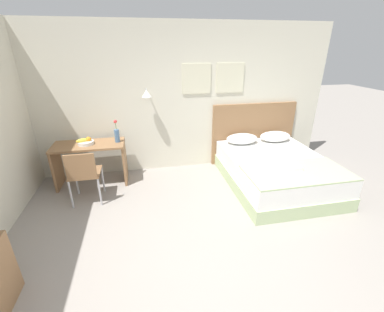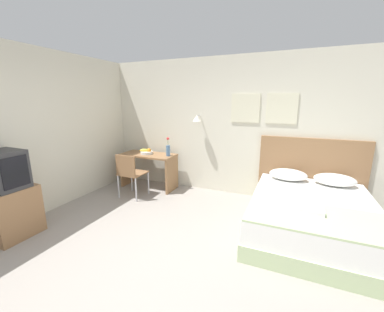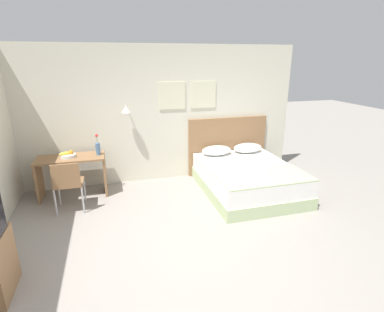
{
  "view_description": "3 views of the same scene",
  "coord_description": "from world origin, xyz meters",
  "px_view_note": "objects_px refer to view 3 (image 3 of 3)",
  "views": [
    {
      "loc": [
        -0.66,
        -1.99,
        2.27
      ],
      "look_at": [
        0.02,
        1.43,
        0.74
      ],
      "focal_mm": 24.0,
      "sensor_mm": 36.0,
      "label": 1
    },
    {
      "loc": [
        1.2,
        -1.8,
        1.83
      ],
      "look_at": [
        -0.22,
        1.49,
        0.99
      ],
      "focal_mm": 22.0,
      "sensor_mm": 36.0,
      "label": 2
    },
    {
      "loc": [
        -0.84,
        -3.1,
        2.4
      ],
      "look_at": [
        0.34,
        1.15,
        0.95
      ],
      "focal_mm": 28.0,
      "sensor_mm": 36.0,
      "label": 3
    }
  ],
  "objects_px": {
    "headboard": "(227,146)",
    "desk": "(72,169)",
    "folded_towel_near_foot": "(257,172)",
    "fruit_bowl": "(68,155)",
    "desk_chair": "(68,182)",
    "flower_vase": "(98,147)",
    "throw_blanket": "(264,177)",
    "pillow_left": "(217,150)",
    "bed": "(247,179)",
    "pillow_right": "(248,148)"
  },
  "relations": [
    {
      "from": "bed",
      "to": "desk_chair",
      "type": "height_order",
      "value": "desk_chair"
    },
    {
      "from": "fruit_bowl",
      "to": "folded_towel_near_foot",
      "type": "bearing_deg",
      "value": -19.89
    },
    {
      "from": "folded_towel_near_foot",
      "to": "desk",
      "type": "bearing_deg",
      "value": 159.76
    },
    {
      "from": "headboard",
      "to": "folded_towel_near_foot",
      "type": "xyz_separation_m",
      "value": [
        -0.05,
        -1.47,
        -0.04
      ]
    },
    {
      "from": "pillow_right",
      "to": "folded_towel_near_foot",
      "type": "bearing_deg",
      "value": -107.95
    },
    {
      "from": "desk",
      "to": "fruit_bowl",
      "type": "bearing_deg",
      "value": -163.8
    },
    {
      "from": "pillow_left",
      "to": "fruit_bowl",
      "type": "distance_m",
      "value": 2.8
    },
    {
      "from": "pillow_left",
      "to": "flower_vase",
      "type": "xyz_separation_m",
      "value": [
        -2.28,
        -0.07,
        0.26
      ]
    },
    {
      "from": "folded_towel_near_foot",
      "to": "flower_vase",
      "type": "relative_size",
      "value": 0.7
    },
    {
      "from": "bed",
      "to": "desk_chair",
      "type": "xyz_separation_m",
      "value": [
        -3.11,
        0.05,
        0.27
      ]
    },
    {
      "from": "headboard",
      "to": "desk_chair",
      "type": "height_order",
      "value": "headboard"
    },
    {
      "from": "bed",
      "to": "fruit_bowl",
      "type": "height_order",
      "value": "fruit_bowl"
    },
    {
      "from": "headboard",
      "to": "desk_chair",
      "type": "bearing_deg",
      "value": -162.48
    },
    {
      "from": "throw_blanket",
      "to": "desk",
      "type": "distance_m",
      "value": 3.36
    },
    {
      "from": "headboard",
      "to": "folded_towel_near_foot",
      "type": "relative_size",
      "value": 6.31
    },
    {
      "from": "bed",
      "to": "throw_blanket",
      "type": "relative_size",
      "value": 1.3
    },
    {
      "from": "pillow_right",
      "to": "desk",
      "type": "distance_m",
      "value": 3.45
    },
    {
      "from": "pillow_right",
      "to": "pillow_left",
      "type": "bearing_deg",
      "value": 180.0
    },
    {
      "from": "throw_blanket",
      "to": "desk",
      "type": "xyz_separation_m",
      "value": [
        -3.11,
        1.27,
        -0.01
      ]
    },
    {
      "from": "headboard",
      "to": "throw_blanket",
      "type": "distance_m",
      "value": 1.61
    },
    {
      "from": "folded_towel_near_foot",
      "to": "flower_vase",
      "type": "distance_m",
      "value": 2.84
    },
    {
      "from": "fruit_bowl",
      "to": "pillow_left",
      "type": "bearing_deg",
      "value": 1.68
    },
    {
      "from": "desk",
      "to": "fruit_bowl",
      "type": "distance_m",
      "value": 0.27
    },
    {
      "from": "pillow_right",
      "to": "throw_blanket",
      "type": "height_order",
      "value": "pillow_right"
    },
    {
      "from": "desk",
      "to": "headboard",
      "type": "bearing_deg",
      "value": 6.27
    },
    {
      "from": "desk_chair",
      "to": "headboard",
      "type": "bearing_deg",
      "value": 17.52
    },
    {
      "from": "throw_blanket",
      "to": "desk",
      "type": "bearing_deg",
      "value": 157.78
    },
    {
      "from": "desk",
      "to": "folded_towel_near_foot",
      "type": "bearing_deg",
      "value": -20.24
    },
    {
      "from": "flower_vase",
      "to": "desk",
      "type": "bearing_deg",
      "value": -179.12
    },
    {
      "from": "folded_towel_near_foot",
      "to": "desk_chair",
      "type": "xyz_separation_m",
      "value": [
        -3.06,
        0.49,
        -0.05
      ]
    },
    {
      "from": "pillow_right",
      "to": "desk_chair",
      "type": "height_order",
      "value": "desk_chair"
    },
    {
      "from": "headboard",
      "to": "desk_chair",
      "type": "xyz_separation_m",
      "value": [
        -3.11,
        -0.98,
        -0.08
      ]
    },
    {
      "from": "folded_towel_near_foot",
      "to": "throw_blanket",
      "type": "bearing_deg",
      "value": -72.15
    },
    {
      "from": "headboard",
      "to": "pillow_left",
      "type": "relative_size",
      "value": 2.81
    },
    {
      "from": "folded_towel_near_foot",
      "to": "desk_chair",
      "type": "height_order",
      "value": "desk_chair"
    },
    {
      "from": "pillow_right",
      "to": "fruit_bowl",
      "type": "height_order",
      "value": "fruit_bowl"
    },
    {
      "from": "folded_towel_near_foot",
      "to": "desk",
      "type": "xyz_separation_m",
      "value": [
        -3.06,
        1.13,
        -0.06
      ]
    },
    {
      "from": "flower_vase",
      "to": "pillow_right",
      "type": "bearing_deg",
      "value": 1.26
    },
    {
      "from": "pillow_left",
      "to": "flower_vase",
      "type": "distance_m",
      "value": 2.3
    },
    {
      "from": "folded_towel_near_foot",
      "to": "flower_vase",
      "type": "xyz_separation_m",
      "value": [
        -2.58,
        1.14,
        0.3
      ]
    },
    {
      "from": "desk_chair",
      "to": "fruit_bowl",
      "type": "xyz_separation_m",
      "value": [
        -0.04,
        0.63,
        0.26
      ]
    },
    {
      "from": "throw_blanket",
      "to": "fruit_bowl",
      "type": "distance_m",
      "value": 3.39
    },
    {
      "from": "desk",
      "to": "desk_chair",
      "type": "bearing_deg",
      "value": -89.78
    },
    {
      "from": "folded_towel_near_foot",
      "to": "fruit_bowl",
      "type": "relative_size",
      "value": 0.98
    },
    {
      "from": "bed",
      "to": "flower_vase",
      "type": "bearing_deg",
      "value": 165.16
    },
    {
      "from": "fruit_bowl",
      "to": "flower_vase",
      "type": "bearing_deg",
      "value": 1.9
    },
    {
      "from": "bed",
      "to": "flower_vase",
      "type": "height_order",
      "value": "flower_vase"
    },
    {
      "from": "pillow_left",
      "to": "desk",
      "type": "height_order",
      "value": "desk"
    },
    {
      "from": "headboard",
      "to": "desk",
      "type": "bearing_deg",
      "value": -173.73
    },
    {
      "from": "pillow_left",
      "to": "desk",
      "type": "distance_m",
      "value": 2.77
    }
  ]
}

